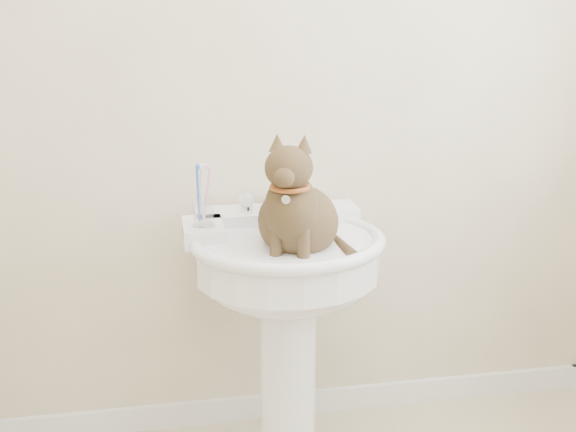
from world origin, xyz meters
TOP-DOWN VIEW (x-y plane):
  - wall_back at (0.00, 1.10)m, footprint 2.20×0.00m
  - baseboard_back at (0.00, 1.09)m, footprint 2.20×0.02m
  - pedestal_sink at (-0.10, 0.81)m, footprint 0.60×0.58m
  - faucet at (-0.10, 0.96)m, footprint 0.28×0.12m
  - soap_bar at (-0.05, 1.04)m, footprint 0.10×0.07m
  - toothbrush_cup at (-0.34, 0.85)m, footprint 0.07×0.07m
  - cat at (-0.08, 0.74)m, footprint 0.26×0.32m

SIDE VIEW (x-z plane):
  - baseboard_back at x=0.00m, z-range 0.00..0.09m
  - pedestal_sink at x=-0.10m, z-range 0.23..1.06m
  - soap_bar at x=-0.05m, z-range 0.82..0.85m
  - faucet at x=-0.10m, z-range 0.79..0.93m
  - toothbrush_cup at x=-0.34m, z-range 0.78..0.96m
  - cat at x=-0.08m, z-range 0.65..1.12m
  - wall_back at x=0.00m, z-range 0.00..2.50m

